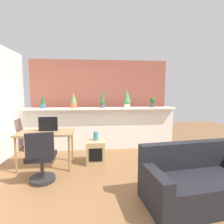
% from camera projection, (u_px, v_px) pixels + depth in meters
% --- Properties ---
extents(ground_plane, '(12.00, 12.00, 0.00)m').
position_uv_depth(ground_plane, '(106.00, 187.00, 2.90)').
color(ground_plane, brown).
extents(divider_wall, '(4.03, 0.16, 1.10)m').
position_uv_depth(divider_wall, '(101.00, 129.00, 4.81)').
color(divider_wall, white).
rests_on(divider_wall, ground).
extents(plant_shelf, '(4.03, 0.40, 0.04)m').
position_uv_depth(plant_shelf, '(101.00, 108.00, 4.71)').
color(plant_shelf, white).
rests_on(plant_shelf, divider_wall).
extents(brick_wall_behind, '(4.03, 0.10, 2.50)m').
position_uv_depth(brick_wall_behind, '(100.00, 102.00, 5.33)').
color(brick_wall_behind, '#9E5442').
rests_on(brick_wall_behind, ground).
extents(potted_plant_0, '(0.14, 0.14, 0.34)m').
position_uv_depth(potted_plant_0, '(43.00, 102.00, 4.52)').
color(potted_plant_0, '#386B84').
rests_on(potted_plant_0, plant_shelf).
extents(potted_plant_1, '(0.16, 0.16, 0.41)m').
position_uv_depth(potted_plant_1, '(74.00, 101.00, 4.58)').
color(potted_plant_1, '#C66B42').
rests_on(potted_plant_1, plant_shelf).
extents(potted_plant_2, '(0.14, 0.14, 0.47)m').
position_uv_depth(potted_plant_2, '(102.00, 100.00, 4.72)').
color(potted_plant_2, '#4C4C51').
rests_on(potted_plant_2, plant_shelf).
extents(potted_plant_3, '(0.20, 0.20, 0.49)m').
position_uv_depth(potted_plant_3, '(127.00, 99.00, 4.79)').
color(potted_plant_3, silver).
rests_on(potted_plant_3, plant_shelf).
extents(potted_plant_4, '(0.15, 0.15, 0.27)m').
position_uv_depth(potted_plant_4, '(153.00, 102.00, 4.84)').
color(potted_plant_4, '#4C4C51').
rests_on(potted_plant_4, plant_shelf).
extents(desk, '(1.10, 0.60, 0.75)m').
position_uv_depth(desk, '(46.00, 136.00, 3.60)').
color(desk, '#99754C').
rests_on(desk, ground).
extents(tv_monitor, '(0.38, 0.04, 0.30)m').
position_uv_depth(tv_monitor, '(48.00, 124.00, 3.66)').
color(tv_monitor, black).
rests_on(tv_monitor, desk).
extents(office_chair, '(0.48, 0.49, 0.91)m').
position_uv_depth(office_chair, '(41.00, 161.00, 3.01)').
color(office_chair, '#262628').
rests_on(office_chair, ground).
extents(side_cube_shelf, '(0.40, 0.41, 0.50)m').
position_uv_depth(side_cube_shelf, '(96.00, 152.00, 3.87)').
color(side_cube_shelf, tan).
rests_on(side_cube_shelf, ground).
extents(vase_on_shelf, '(0.10, 0.10, 0.19)m').
position_uv_depth(vase_on_shelf, '(96.00, 136.00, 3.88)').
color(vase_on_shelf, teal).
rests_on(vase_on_shelf, side_cube_shelf).
extents(couch, '(1.64, 0.94, 0.80)m').
position_uv_depth(couch, '(197.00, 182.00, 2.51)').
color(couch, black).
rests_on(couch, ground).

